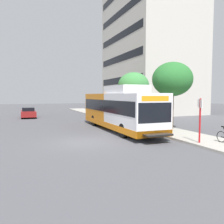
% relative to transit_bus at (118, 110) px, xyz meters
% --- Properties ---
extents(ground_plane, '(120.00, 120.00, 0.00)m').
position_rel_transit_bus_xyz_m(ground_plane, '(-3.89, 4.01, -1.70)').
color(ground_plane, '#4C4C51').
extents(sidewalk_curb, '(3.00, 56.00, 0.14)m').
position_rel_transit_bus_xyz_m(sidewalk_curb, '(3.11, 2.01, -1.63)').
color(sidewalk_curb, '#A8A399').
rests_on(sidewalk_curb, ground).
extents(transit_bus, '(2.58, 12.25, 3.65)m').
position_rel_transit_bus_xyz_m(transit_bus, '(0.00, 0.00, 0.00)').
color(transit_bus, white).
rests_on(transit_bus, ground).
extents(bus_stop_sign_pole, '(0.10, 0.36, 2.60)m').
position_rel_transit_bus_xyz_m(bus_stop_sign_pole, '(2.10, -7.20, -0.05)').
color(bus_stop_sign_pole, red).
rests_on(bus_stop_sign_pole, sidewalk_curb).
extents(street_tree_near_stop, '(3.27, 3.27, 5.47)m').
position_rel_transit_bus_xyz_m(street_tree_near_stop, '(3.95, -1.92, 2.50)').
color(street_tree_near_stop, '#4C3823').
rests_on(street_tree_near_stop, sidewalk_curb).
extents(street_tree_mid_block, '(3.51, 3.51, 5.36)m').
position_rel_transit_bus_xyz_m(street_tree_mid_block, '(4.31, 5.80, 2.29)').
color(street_tree_mid_block, '#4C3823').
rests_on(street_tree_mid_block, sidewalk_curb).
extents(parked_car_far_lane, '(1.80, 4.50, 1.33)m').
position_rel_transit_bus_xyz_m(parked_car_far_lane, '(-6.75, 14.22, -1.04)').
color(parked_car_far_lane, maroon).
rests_on(parked_car_far_lane, ground).
extents(apartment_tower_backdrop, '(11.03, 16.91, 31.62)m').
position_rel_transit_bus_xyz_m(apartment_tower_backdrop, '(12.83, 16.95, 14.10)').
color(apartment_tower_backdrop, '#BCB7AD').
rests_on(apartment_tower_backdrop, ground).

